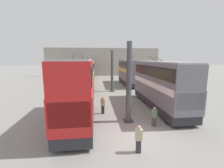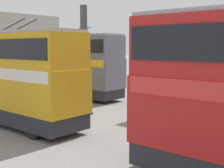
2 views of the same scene
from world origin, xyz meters
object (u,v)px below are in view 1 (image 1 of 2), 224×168
Objects in this scene: person_by_right_row at (103,105)px; bus_right_far at (89,69)px; person_aisle_midway at (129,98)px; bus_right_mid at (87,73)px; person_aisle_foreground at (139,138)px; bus_right_near at (78,88)px; person_by_left_row at (154,116)px; bus_left_near at (160,82)px; oil_drum at (128,93)px; bus_left_far at (129,70)px.

bus_right_far is at bearing 14.02° from person_by_right_row.
bus_right_far is at bearing -10.57° from person_aisle_midway.
bus_right_mid is at bearing 6.02° from person_aisle_midway.
person_aisle_foreground is (-18.73, -3.85, -2.02)m from bus_right_mid.
bus_right_near reaches higher than person_by_right_row.
bus_right_far is 5.48× the size of person_by_right_row.
person_by_left_row is at bearing -158.54° from bus_right_mid.
person_by_left_row reaches higher than person_aisle_midway.
bus_right_mid is 12.59m from person_by_right_row.
bus_right_near reaches higher than bus_right_mid.
bus_left_near is at bearing -142.15° from bus_right_mid.
person_by_right_row is at bearing 29.93° from person_aisle_foreground.
bus_right_near is 5.64× the size of person_aisle_midway.
person_by_right_row reaches higher than oil_drum.
oil_drum is (-19.88, -6.24, -2.31)m from bus_right_far.
bus_left_near is 1.23× the size of bus_right_near.
bus_right_mid is at bearing -107.17° from person_by_left_row.
bus_right_mid is at bearing 180.00° from bus_right_far.
oil_drum is (8.56, -6.24, -2.59)m from bus_right_near.
person_by_left_row is at bearing 173.16° from bus_left_far.
bus_right_mid is 8.70m from oil_drum.
person_aisle_foreground is (-4.61, -3.85, -2.18)m from bus_right_near.
bus_right_mid is at bearing 48.29° from oil_drum.
person_by_left_row is 0.96× the size of person_aisle_foreground.
bus_right_far is (9.93, 8.48, -0.20)m from bus_left_far.
person_aisle_foreground is 13.39m from oil_drum.
bus_right_mid is 16.79m from person_by_left_row.
bus_right_far is at bearing -0.00° from bus_right_mid.
person_by_left_row is 1.00× the size of person_aisle_midway.
bus_left_far reaches higher than bus_right_mid.
bus_right_mid is 6.36× the size of person_by_right_row.
person_aisle_midway is (4.54, -5.36, -2.22)m from bus_right_near.
person_by_right_row is (-26.56, -2.14, -1.86)m from bus_right_far.
person_by_right_row is at bearing -170.11° from bus_right_mid.
bus_right_far is (25.23, 8.48, -0.12)m from bus_left_near.
person_aisle_midway is 0.92× the size of person_by_right_row.
oil_drum is (-5.56, -6.24, -2.42)m from bus_right_mid.
person_by_right_row is (-2.67, 3.23, 0.09)m from person_aisle_midway.
bus_left_near is 9.07m from bus_right_near.
person_aisle_foreground is (-9.15, 1.51, 0.04)m from person_aisle_midway.
bus_right_far is 5.95× the size of person_by_left_row.
bus_right_far is at bearing 21.73° from person_aisle_foreground.
bus_right_far is 5.74× the size of person_aisle_foreground.
person_by_left_row is at bearing -19.72° from person_aisle_foreground.
person_by_right_row is (-12.25, -2.14, -1.97)m from bus_right_mid.
bus_right_far is at bearing 40.51° from bus_left_far.
bus_left_far is at bearing 3.76° from person_aisle_foreground.
bus_right_far is at bearing -117.07° from person_by_left_row.
bus_left_near is 3.97m from person_aisle_midway.
person_aisle_foreground is 6.71m from person_by_right_row.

